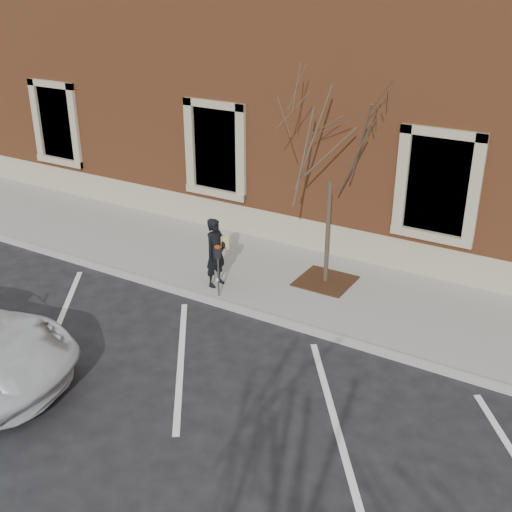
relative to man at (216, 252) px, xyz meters
The scene contains 9 objects.
ground 1.52m from the man, 28.01° to the right, with size 120.00×120.00×0.00m, color #28282B.
sidewalk_near 1.82m from the man, 49.17° to the left, with size 40.00×3.50×0.15m, color gray.
curb_near 1.49m from the man, 30.13° to the right, with size 40.00×0.12×0.15m, color #9E9E99.
parking_stripes 3.09m from the man, 69.37° to the right, with size 28.00×4.40×0.01m, color silver, non-canonical shape.
building_civic 7.87m from the man, 81.80° to the left, with size 40.00×8.62×8.00m.
man is the anchor object (origin of this frame).
parking_meter 0.56m from the man, 50.70° to the right, with size 0.11×0.09×1.22m.
tree_grate 2.66m from the man, 34.37° to the left, with size 1.23×1.23×0.03m, color #422915.
sapling 3.42m from the man, 34.37° to the left, with size 2.67×2.67×4.44m.
Camera 1 is at (6.56, -10.32, 6.92)m, focal length 45.00 mm.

